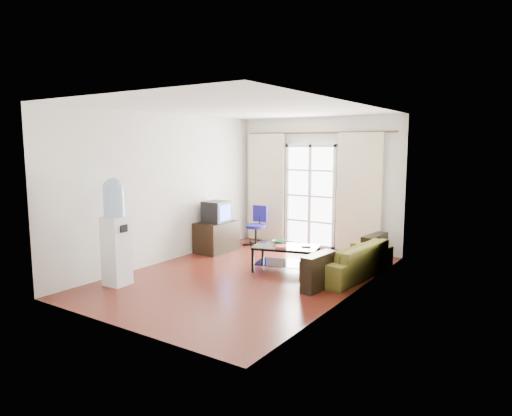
{
  "coord_description": "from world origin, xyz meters",
  "views": [
    {
      "loc": [
        4.17,
        -5.98,
        2.13
      ],
      "look_at": [
        -0.05,
        0.35,
        1.08
      ],
      "focal_mm": 32.0,
      "sensor_mm": 36.0,
      "label": 1
    }
  ],
  "objects_px": {
    "sofa": "(349,259)",
    "crt_tv": "(215,212)",
    "task_chair": "(256,234)",
    "water_cooler": "(116,229)",
    "tv_stand": "(216,237)",
    "coffee_table": "(286,255)"
  },
  "relations": [
    {
      "from": "task_chair",
      "to": "water_cooler",
      "type": "distance_m",
      "value": 3.57
    },
    {
      "from": "sofa",
      "to": "water_cooler",
      "type": "distance_m",
      "value": 3.75
    },
    {
      "from": "sofa",
      "to": "crt_tv",
      "type": "height_order",
      "value": "crt_tv"
    },
    {
      "from": "task_chair",
      "to": "water_cooler",
      "type": "height_order",
      "value": "water_cooler"
    },
    {
      "from": "coffee_table",
      "to": "task_chair",
      "type": "distance_m",
      "value": 2.08
    },
    {
      "from": "sofa",
      "to": "water_cooler",
      "type": "height_order",
      "value": "water_cooler"
    },
    {
      "from": "coffee_table",
      "to": "task_chair",
      "type": "xyz_separation_m",
      "value": [
        -1.54,
        1.4,
        -0.03
      ]
    },
    {
      "from": "sofa",
      "to": "crt_tv",
      "type": "xyz_separation_m",
      "value": [
        -2.88,
        0.1,
        0.54
      ]
    },
    {
      "from": "task_chair",
      "to": "sofa",
      "type": "bearing_deg",
      "value": -26.68
    },
    {
      "from": "sofa",
      "to": "task_chair",
      "type": "height_order",
      "value": "task_chair"
    },
    {
      "from": "crt_tv",
      "to": "water_cooler",
      "type": "xyz_separation_m",
      "value": [
        0.11,
        -2.55,
        0.04
      ]
    },
    {
      "from": "tv_stand",
      "to": "crt_tv",
      "type": "xyz_separation_m",
      "value": [
        0.0,
        -0.02,
        0.51
      ]
    },
    {
      "from": "tv_stand",
      "to": "crt_tv",
      "type": "relative_size",
      "value": 1.71
    },
    {
      "from": "task_chair",
      "to": "coffee_table",
      "type": "bearing_deg",
      "value": -46.41
    },
    {
      "from": "coffee_table",
      "to": "tv_stand",
      "type": "bearing_deg",
      "value": 166.02
    },
    {
      "from": "task_chair",
      "to": "water_cooler",
      "type": "relative_size",
      "value": 0.51
    },
    {
      "from": "task_chair",
      "to": "water_cooler",
      "type": "bearing_deg",
      "value": -98.02
    },
    {
      "from": "crt_tv",
      "to": "water_cooler",
      "type": "bearing_deg",
      "value": -89.54
    },
    {
      "from": "sofa",
      "to": "coffee_table",
      "type": "height_order",
      "value": "sofa"
    },
    {
      "from": "sofa",
      "to": "crt_tv",
      "type": "relative_size",
      "value": 4.01
    },
    {
      "from": "task_chair",
      "to": "crt_tv",
      "type": "bearing_deg",
      "value": -114.35
    },
    {
      "from": "crt_tv",
      "to": "task_chair",
      "type": "bearing_deg",
      "value": 67.73
    }
  ]
}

